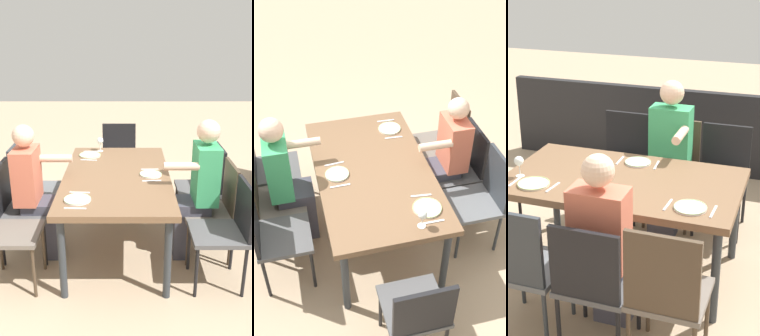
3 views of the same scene
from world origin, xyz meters
The scene contains 21 objects.
ground_plane centered at (0.00, 0.00, 0.00)m, with size 16.00×16.00×0.00m, color tan.
dining_table centered at (0.00, 0.00, 0.69)m, with size 1.71×0.98×0.76m.
chair_west_north centered at (-0.59, 0.92, 0.55)m, with size 0.44×0.44×0.97m.
chair_west_south centered at (-0.59, -0.91, 0.53)m, with size 0.44×0.44×0.90m.
chair_mid_north centered at (-0.14, 0.91, 0.53)m, with size 0.44×0.44×0.91m.
chair_mid_south centered at (-0.14, -0.91, 0.52)m, with size 0.44×0.44×0.91m.
chair_east_north centered at (0.32, 0.91, 0.54)m, with size 0.44×0.44×0.94m.
chair_east_south centered at (0.32, -0.91, 0.54)m, with size 0.44×0.44×0.93m.
chair_head_east centered at (1.27, 0.00, 0.53)m, with size 0.44×0.44×0.91m.
diner_woman_green centered at (-0.15, -0.73, 0.70)m, with size 0.35×0.49×1.31m.
diner_man_white centered at (-0.14, 0.73, 0.67)m, with size 0.34×0.49×1.27m.
plate_0 centered at (-0.57, 0.30, 0.76)m, with size 0.22×0.22×0.02m.
fork_0 centered at (-0.72, 0.30, 0.76)m, with size 0.02×0.17×0.01m, color silver.
spoon_0 centered at (-0.42, 0.30, 0.76)m, with size 0.02×0.17×0.01m, color silver.
plate_1 centered at (-0.01, -0.32, 0.76)m, with size 0.21×0.21×0.02m.
fork_1 centered at (-0.16, -0.32, 0.76)m, with size 0.02×0.17×0.01m, color silver.
spoon_1 centered at (0.14, -0.32, 0.76)m, with size 0.02×0.17×0.01m, color silver.
plate_2 centered at (0.56, 0.30, 0.76)m, with size 0.23×0.23×0.02m.
wine_glass_2 centered at (0.73, 0.20, 0.87)m, with size 0.07×0.07×0.16m.
fork_2 centered at (0.41, 0.30, 0.76)m, with size 0.02×0.17×0.01m, color silver.
spoon_2 centered at (0.71, 0.30, 0.76)m, with size 0.02×0.17×0.01m, color silver.
Camera 2 is at (2.83, -0.65, 3.16)m, focal length 46.64 mm.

